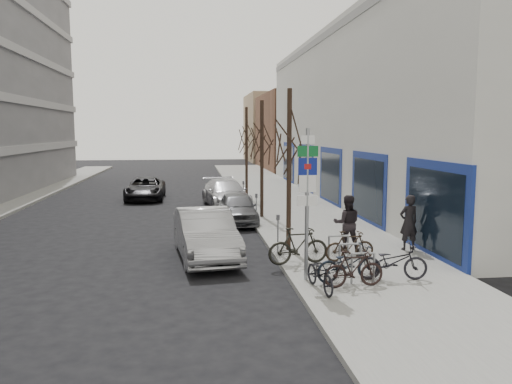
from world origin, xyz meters
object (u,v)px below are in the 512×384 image
object	(u,v)px
bike_near_right	(354,268)
parked_car_mid	(238,208)
meter_mid	(256,205)
meter_back	(243,190)
bike_mid_curb	(348,261)
pedestrian_far	(347,223)
bike_near_left	(320,271)
bike_far_curb	(392,259)
parked_car_back	(226,193)
tree_far	(246,131)
bike_far_inner	(350,246)
bike_rack	(350,254)
bike_mid_inner	(298,245)
parked_car_front	(205,234)
meter_front	(278,230)
tree_near	(289,131)
pedestrian_near	(409,222)
lane_car	(145,189)
highway_sign_pole	(307,195)
tree_mid	(262,131)

from	to	relation	value
bike_near_right	parked_car_mid	distance (m)	10.25
meter_mid	meter_back	world-z (taller)	same
bike_mid_curb	pedestrian_far	bearing A→B (deg)	-28.42
bike_near_left	bike_far_curb	bearing A→B (deg)	8.61
parked_car_back	meter_mid	bearing A→B (deg)	-88.24
tree_far	bike_near_right	size ratio (longest dim) A/B	3.40
bike_far_inner	parked_car_back	distance (m)	12.80
bike_rack	parked_car_back	world-z (taller)	parked_car_back
bike_mid_inner	parked_car_front	distance (m)	3.18
bike_near_left	bike_mid_inner	xyz separation A→B (m)	(-0.03, 2.49, 0.08)
meter_front	bike_far_curb	size ratio (longest dim) A/B	0.68
tree_near	pedestrian_far	bearing A→B (deg)	-15.35
pedestrian_near	pedestrian_far	xyz separation A→B (m)	(-2.10, 0.10, 0.02)
pedestrian_near	pedestrian_far	world-z (taller)	pedestrian_far
bike_rack	bike_mid_inner	world-z (taller)	bike_mid_inner
bike_near_left	meter_front	bearing A→B (deg)	87.93
bike_far_curb	meter_back	bearing A→B (deg)	17.57
bike_mid_curb	parked_car_back	bearing A→B (deg)	-2.60
bike_rack	parked_car_mid	xyz separation A→B (m)	(-2.40, 8.66, 0.03)
bike_rack	lane_car	distance (m)	18.60
meter_front	bike_near_left	distance (m)	3.96
lane_car	pedestrian_near	bearing A→B (deg)	-56.07
parked_car_mid	pedestrian_far	distance (m)	7.00
bike_far_curb	bike_far_inner	bearing A→B (deg)	22.24
tree_near	parked_car_mid	xyz separation A→B (m)	(-1.20, 5.76, -3.41)
lane_car	parked_car_mid	bearing A→B (deg)	-60.37
meter_front	bike_far_inner	xyz separation A→B (m)	(2.01, -1.28, -0.28)
bike_near_left	lane_car	bearing A→B (deg)	99.87
bike_far_curb	highway_sign_pole	bearing A→B (deg)	90.49
bike_near_left	bike_near_right	bearing A→B (deg)	1.18
highway_sign_pole	bike_near_right	size ratio (longest dim) A/B	2.59
bike_rack	bike_near_right	distance (m)	1.42
meter_back	pedestrian_near	distance (m)	11.96
tree_mid	pedestrian_far	size ratio (longest dim) A/B	2.89
pedestrian_near	bike_near_right	bearing A→B (deg)	39.80
bike_far_inner	lane_car	size ratio (longest dim) A/B	0.33
bike_mid_inner	bike_far_curb	world-z (taller)	same
bike_rack	bike_near_left	world-z (taller)	bike_near_left
bike_near_left	bike_mid_inner	world-z (taller)	bike_mid_inner
bike_far_curb	pedestrian_near	world-z (taller)	pedestrian_near
parked_car_mid	parked_car_back	bearing A→B (deg)	92.73
bike_mid_curb	parked_car_back	size ratio (longest dim) A/B	0.36
bike_near_left	parked_car_back	distance (m)	15.16
bike_far_inner	parked_car_mid	distance (m)	8.03
pedestrian_far	bike_near_left	bearing A→B (deg)	74.79
highway_sign_pole	parked_car_front	xyz separation A→B (m)	(-2.60, 3.23, -1.67)
meter_mid	bike_far_inner	xyz separation A→B (m)	(2.01, -6.78, -0.28)
meter_back	bike_far_inner	bearing A→B (deg)	-80.70
meter_mid	bike_near_right	size ratio (longest dim) A/B	0.78
bike_rack	parked_car_front	size ratio (longest dim) A/B	0.47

